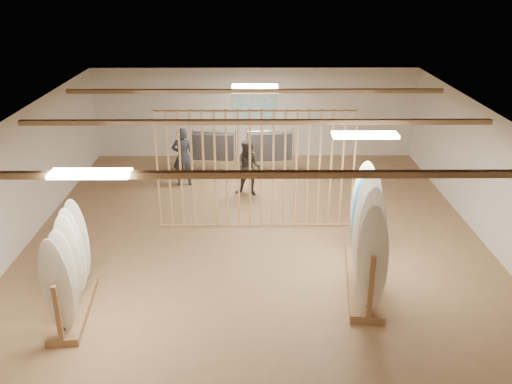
{
  "coord_description": "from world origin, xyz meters",
  "views": [
    {
      "loc": [
        -0.08,
        -10.58,
        5.56
      ],
      "look_at": [
        0.0,
        0.0,
        1.2
      ],
      "focal_mm": 38.0,
      "sensor_mm": 36.0,
      "label": 1
    }
  ],
  "objects_px": {
    "rack_left": "(70,281)",
    "rack_right": "(366,249)",
    "clothing_rack_b": "(270,146)",
    "shopper_a": "(183,153)",
    "shopper_b": "(248,164)",
    "clothing_rack_a": "(213,146)"
  },
  "relations": [
    {
      "from": "rack_left",
      "to": "rack_right",
      "type": "bearing_deg",
      "value": 4.31
    },
    {
      "from": "rack_left",
      "to": "clothing_rack_b",
      "type": "bearing_deg",
      "value": 56.2
    },
    {
      "from": "rack_right",
      "to": "clothing_rack_b",
      "type": "relative_size",
      "value": 1.96
    },
    {
      "from": "shopper_a",
      "to": "clothing_rack_b",
      "type": "bearing_deg",
      "value": -166.91
    },
    {
      "from": "rack_left",
      "to": "shopper_b",
      "type": "relative_size",
      "value": 1.17
    },
    {
      "from": "rack_left",
      "to": "clothing_rack_b",
      "type": "xyz_separation_m",
      "value": [
        3.63,
        6.75,
        0.28
      ]
    },
    {
      "from": "rack_left",
      "to": "clothing_rack_a",
      "type": "height_order",
      "value": "rack_left"
    },
    {
      "from": "clothing_rack_b",
      "to": "shopper_a",
      "type": "bearing_deg",
      "value": -168.11
    },
    {
      "from": "clothing_rack_a",
      "to": "shopper_a",
      "type": "bearing_deg",
      "value": -128.98
    },
    {
      "from": "rack_right",
      "to": "shopper_b",
      "type": "relative_size",
      "value": 1.61
    },
    {
      "from": "rack_right",
      "to": "rack_left",
      "type": "bearing_deg",
      "value": -162.66
    },
    {
      "from": "clothing_rack_b",
      "to": "shopper_b",
      "type": "height_order",
      "value": "shopper_b"
    },
    {
      "from": "rack_left",
      "to": "shopper_a",
      "type": "distance_m",
      "value": 6.22
    },
    {
      "from": "clothing_rack_a",
      "to": "shopper_a",
      "type": "relative_size",
      "value": 0.72
    },
    {
      "from": "rack_left",
      "to": "shopper_a",
      "type": "height_order",
      "value": "rack_left"
    },
    {
      "from": "clothing_rack_a",
      "to": "shopper_b",
      "type": "xyz_separation_m",
      "value": [
        1.01,
        -1.5,
        -0.02
      ]
    },
    {
      "from": "shopper_a",
      "to": "clothing_rack_a",
      "type": "bearing_deg",
      "value": -137.76
    },
    {
      "from": "clothing_rack_a",
      "to": "shopper_b",
      "type": "distance_m",
      "value": 1.81
    },
    {
      "from": "shopper_b",
      "to": "clothing_rack_a",
      "type": "bearing_deg",
      "value": 139.54
    },
    {
      "from": "rack_left",
      "to": "clothing_rack_a",
      "type": "bearing_deg",
      "value": 68.19
    },
    {
      "from": "clothing_rack_b",
      "to": "shopper_b",
      "type": "xyz_separation_m",
      "value": [
        -0.61,
        -1.4,
        -0.06
      ]
    },
    {
      "from": "rack_right",
      "to": "shopper_a",
      "type": "relative_size",
      "value": 1.48
    }
  ]
}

